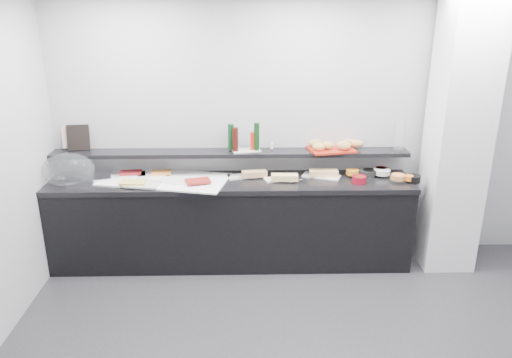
{
  "coord_description": "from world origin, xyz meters",
  "views": [
    {
      "loc": [
        -0.54,
        -2.97,
        2.58
      ],
      "look_at": [
        -0.45,
        1.45,
        1.0
      ],
      "focal_mm": 35.0,
      "sensor_mm": 36.0,
      "label": 1
    }
  ],
  "objects_px": {
    "cloche_base": "(89,178)",
    "bread_tray": "(331,149)",
    "sandwich_plate_mid": "(281,179)",
    "framed_print": "(78,138)",
    "condiment_tray": "(246,150)",
    "carafe": "(399,137)"
  },
  "relations": [
    {
      "from": "bread_tray",
      "to": "carafe",
      "type": "bearing_deg",
      "value": -15.28
    },
    {
      "from": "sandwich_plate_mid",
      "to": "condiment_tray",
      "type": "height_order",
      "value": "condiment_tray"
    },
    {
      "from": "cloche_base",
      "to": "carafe",
      "type": "xyz_separation_m",
      "value": [
        3.1,
        0.1,
        0.38
      ]
    },
    {
      "from": "condiment_tray",
      "to": "cloche_base",
      "type": "bearing_deg",
      "value": 171.88
    },
    {
      "from": "cloche_base",
      "to": "sandwich_plate_mid",
      "type": "height_order",
      "value": "cloche_base"
    },
    {
      "from": "sandwich_plate_mid",
      "to": "condiment_tray",
      "type": "bearing_deg",
      "value": 136.96
    },
    {
      "from": "condiment_tray",
      "to": "sandwich_plate_mid",
      "type": "bearing_deg",
      "value": -39.45
    },
    {
      "from": "condiment_tray",
      "to": "carafe",
      "type": "xyz_separation_m",
      "value": [
        1.53,
        -0.05,
        0.14
      ]
    },
    {
      "from": "framed_print",
      "to": "condiment_tray",
      "type": "relative_size",
      "value": 0.94
    },
    {
      "from": "cloche_base",
      "to": "framed_print",
      "type": "distance_m",
      "value": 0.44
    },
    {
      "from": "framed_print",
      "to": "condiment_tray",
      "type": "height_order",
      "value": "framed_print"
    },
    {
      "from": "bread_tray",
      "to": "sandwich_plate_mid",
      "type": "bearing_deg",
      "value": -173.39
    },
    {
      "from": "cloche_base",
      "to": "bread_tray",
      "type": "relative_size",
      "value": 0.95
    },
    {
      "from": "carafe",
      "to": "condiment_tray",
      "type": "bearing_deg",
      "value": 178.28
    },
    {
      "from": "sandwich_plate_mid",
      "to": "carafe",
      "type": "xyz_separation_m",
      "value": [
        1.19,
        0.12,
        0.39
      ]
    },
    {
      "from": "cloche_base",
      "to": "sandwich_plate_mid",
      "type": "xyz_separation_m",
      "value": [
        1.91,
        -0.03,
        -0.01
      ]
    },
    {
      "from": "cloche_base",
      "to": "condiment_tray",
      "type": "xyz_separation_m",
      "value": [
        1.57,
        0.14,
        0.24
      ]
    },
    {
      "from": "cloche_base",
      "to": "framed_print",
      "type": "bearing_deg",
      "value": 106.38
    },
    {
      "from": "framed_print",
      "to": "carafe",
      "type": "relative_size",
      "value": 0.87
    },
    {
      "from": "cloche_base",
      "to": "carafe",
      "type": "distance_m",
      "value": 3.12
    },
    {
      "from": "cloche_base",
      "to": "carafe",
      "type": "bearing_deg",
      "value": -13.26
    },
    {
      "from": "bread_tray",
      "to": "carafe",
      "type": "relative_size",
      "value": 1.48
    }
  ]
}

